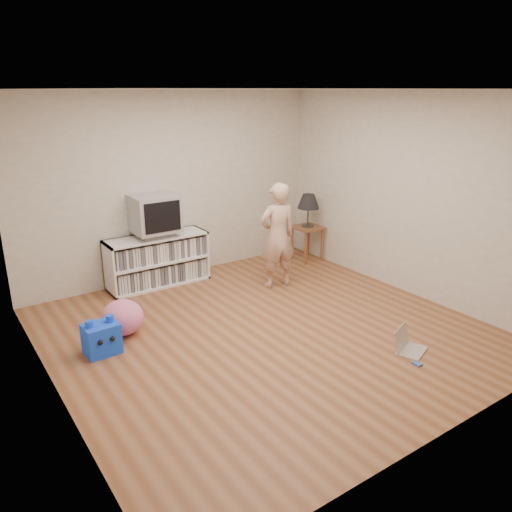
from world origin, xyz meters
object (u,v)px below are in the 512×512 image
object	(u,v)px
plush_pink	(122,317)
side_table	(307,235)
media_unit	(157,260)
plush_blue	(102,338)
table_lamp	(308,202)
dvd_deck	(156,234)
crt_tv	(155,213)
laptop	(407,344)
person	(277,236)

from	to	relation	value
plush_pink	side_table	bearing A→B (deg)	13.49
media_unit	side_table	world-z (taller)	media_unit
plush_blue	table_lamp	bearing A→B (deg)	13.96
dvd_deck	side_table	bearing A→B (deg)	-8.81
side_table	table_lamp	distance (m)	0.53
crt_tv	side_table	size ratio (longest dim) A/B	1.09
crt_tv	laptop	xyz separation A→B (m)	(1.36, -3.21, -0.95)
side_table	plush_pink	distance (m)	3.44
media_unit	laptop	xyz separation A→B (m)	(1.36, -3.23, -0.28)
plush_blue	media_unit	bearing A→B (deg)	46.42
plush_blue	plush_pink	world-z (taller)	plush_blue
crt_tv	person	world-z (taller)	person
dvd_deck	media_unit	bearing A→B (deg)	90.00
person	crt_tv	bearing A→B (deg)	-27.13
person	plush_blue	size ratio (longest dim) A/B	3.64
dvd_deck	table_lamp	xyz separation A→B (m)	(2.39, -0.37, 0.21)
crt_tv	media_unit	bearing A→B (deg)	90.00
media_unit	plush_blue	bearing A→B (deg)	-130.92
side_table	person	world-z (taller)	person
side_table	laptop	distance (m)	3.05
dvd_deck	side_table	world-z (taller)	dvd_deck
plush_blue	plush_pink	distance (m)	0.44
table_lamp	plush_blue	distance (m)	3.91
media_unit	table_lamp	xyz separation A→B (m)	(2.39, -0.39, 0.59)
dvd_deck	laptop	world-z (taller)	dvd_deck
media_unit	crt_tv	bearing A→B (deg)	-90.00
person	side_table	bearing A→B (deg)	-140.32
crt_tv	person	bearing A→B (deg)	-36.61
dvd_deck	table_lamp	size ratio (longest dim) A/B	0.87
media_unit	table_lamp	size ratio (longest dim) A/B	2.72
laptop	plush_pink	size ratio (longest dim) A/B	0.91
side_table	plush_blue	size ratio (longest dim) A/B	1.39
dvd_deck	plush_blue	size ratio (longest dim) A/B	1.13
laptop	side_table	bearing A→B (deg)	48.97
table_lamp	person	bearing A→B (deg)	-149.80
media_unit	dvd_deck	world-z (taller)	dvd_deck
media_unit	person	xyz separation A→B (m)	(1.33, -1.00, 0.37)
crt_tv	table_lamp	world-z (taller)	crt_tv
side_table	plush_blue	bearing A→B (deg)	-163.38
crt_tv	dvd_deck	bearing A→B (deg)	90.00
dvd_deck	side_table	size ratio (longest dim) A/B	0.82
dvd_deck	plush_blue	distance (m)	2.03
plush_blue	dvd_deck	bearing A→B (deg)	46.12
plush_blue	plush_pink	bearing A→B (deg)	38.89
table_lamp	person	world-z (taller)	person
dvd_deck	side_table	xyz separation A→B (m)	(2.39, -0.37, -0.32)
plush_pink	person	bearing A→B (deg)	4.60
media_unit	crt_tv	size ratio (longest dim) A/B	2.33
side_table	laptop	bearing A→B (deg)	-109.91
person	laptop	distance (m)	2.32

